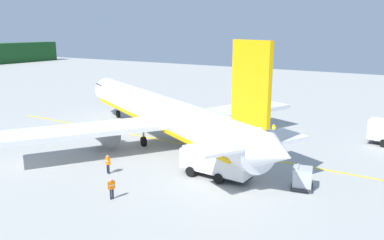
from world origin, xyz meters
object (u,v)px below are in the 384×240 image
Objects in this scene: cargo_container_near at (302,178)px; crew_loader_left at (108,163)px; service_truck_baggage at (216,162)px; crew_marshaller at (274,129)px; airliner_foreground at (161,112)px; crew_loader_right at (111,187)px.

crew_loader_left is at bearing 110.28° from cargo_container_near.
service_truck_baggage reaches higher than crew_marshaller.
crew_loader_left is at bearing -168.53° from airliner_foreground.
crew_loader_left reaches higher than crew_loader_right.
airliner_foreground is 23.89× the size of crew_marshaller.
crew_marshaller is at bearing -10.01° from crew_loader_right.
service_truck_baggage is 4.01× the size of crew_marshaller.
airliner_foreground is 13.76m from crew_marshaller.
service_truck_baggage is at bearing 102.04° from cargo_container_near.
airliner_foreground is at bearing 23.03° from crew_loader_right.
crew_loader_left is 1.05× the size of crew_loader_right.
airliner_foreground reaches higher than crew_loader_left.
airliner_foreground reaches higher than cargo_container_near.
cargo_container_near reaches higher than crew_loader_left.
service_truck_baggage is 3.91× the size of crew_loader_right.
cargo_container_near is 1.22× the size of crew_loader_right.
cargo_container_near is at bearing -77.96° from service_truck_baggage.
cargo_container_near is at bearing -151.23° from crew_marshaller.
crew_loader_left is at bearing 116.43° from service_truck_baggage.
service_truck_baggage is 3.71× the size of crew_loader_left.
cargo_container_near reaches higher than crew_loader_right.
cargo_container_near is 16.82m from crew_loader_left.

